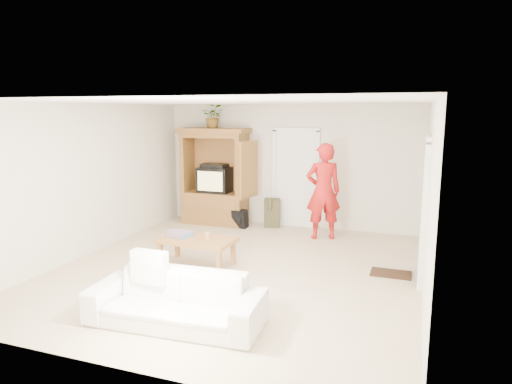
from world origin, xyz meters
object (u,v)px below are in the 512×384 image
(man, at_px, (323,191))
(sofa, at_px, (176,300))
(coffee_table, at_px, (197,242))
(armoire, at_px, (216,183))

(man, xyz_separation_m, sofa, (-0.88, -4.19, -0.64))
(man, distance_m, sofa, 4.33)
(man, bearing_deg, coffee_table, 30.32)
(man, relative_size, coffee_table, 1.50)
(armoire, relative_size, man, 1.12)
(armoire, bearing_deg, coffee_table, -71.81)
(armoire, height_order, man, armoire)
(armoire, height_order, sofa, armoire)
(sofa, bearing_deg, man, 74.92)
(armoire, relative_size, coffee_table, 1.68)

